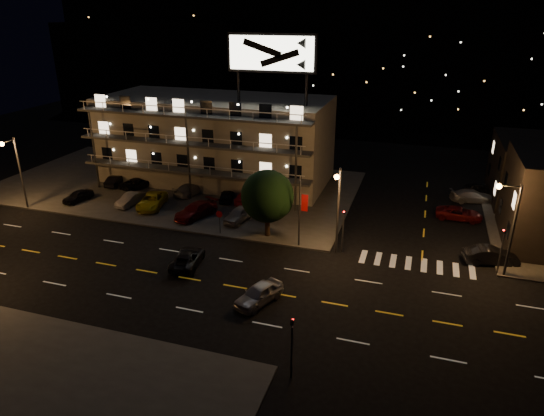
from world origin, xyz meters
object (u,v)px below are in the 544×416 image
(side_car_0, at_px, (491,256))
(road_car_east, at_px, (259,294))
(road_car_west, at_px, (188,259))
(lot_car_2, at_px, (152,201))
(tree, at_px, (267,198))
(lot_car_4, at_px, (239,214))
(lot_car_7, at_px, (190,189))

(side_car_0, relative_size, road_car_east, 1.05)
(road_car_west, bearing_deg, lot_car_2, -56.23)
(side_car_0, xyz_separation_m, road_car_east, (-17.06, -11.81, -0.01))
(lot_car_2, height_order, road_car_west, lot_car_2)
(side_car_0, bearing_deg, lot_car_2, 74.98)
(tree, relative_size, lot_car_2, 1.27)
(tree, height_order, side_car_0, tree)
(road_car_east, bearing_deg, lot_car_4, 138.89)
(tree, height_order, lot_car_7, tree)
(lot_car_4, relative_size, road_car_east, 0.96)
(tree, relative_size, lot_car_7, 1.45)
(tree, xyz_separation_m, road_car_east, (3.01, -11.06, -3.30))
(lot_car_4, height_order, side_car_0, lot_car_4)
(lot_car_4, bearing_deg, tree, -21.49)
(side_car_0, distance_m, road_car_east, 20.75)
(lot_car_7, relative_size, road_car_east, 1.05)
(side_car_0, xyz_separation_m, road_car_west, (-24.76, -8.28, -0.10))
(tree, distance_m, lot_car_7, 14.83)
(lot_car_7, height_order, road_car_east, road_car_east)
(road_car_east, height_order, road_car_west, road_car_east)
(lot_car_4, bearing_deg, lot_car_2, -172.54)
(tree, height_order, road_car_east, tree)
(side_car_0, bearing_deg, road_car_east, 113.34)
(lot_car_7, bearing_deg, lot_car_2, 78.68)
(lot_car_7, xyz_separation_m, road_car_east, (15.18, -18.89, -0.07))
(lot_car_4, xyz_separation_m, side_car_0, (23.94, -1.66, -0.11))
(lot_car_2, xyz_separation_m, road_car_west, (9.68, -10.48, -0.22))
(lot_car_4, height_order, lot_car_7, lot_car_4)
(lot_car_7, relative_size, road_car_west, 0.97)
(tree, xyz_separation_m, road_car_west, (-4.69, -7.52, -3.39))
(lot_car_2, relative_size, road_car_west, 1.10)
(lot_car_4, distance_m, road_car_west, 9.97)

